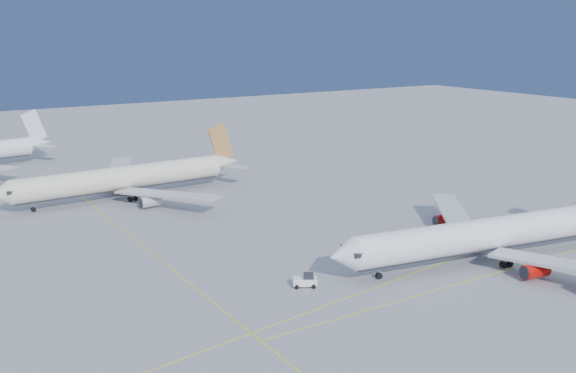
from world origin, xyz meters
name	(u,v)px	position (x,y,z in m)	size (l,w,h in m)	color
ground	(421,251)	(0.00, 0.00, 0.00)	(500.00, 500.00, 0.00)	slate
taxiway_lines	(331,256)	(-14.71, 6.34, 0.01)	(118.86, 140.00, 0.02)	yellow
airliner_virgin	(495,233)	(7.20, -9.49, 4.52)	(60.70, 54.00, 15.01)	white
airliner_etihad	(127,178)	(-31.11, 62.67, 4.64)	(58.38, 53.92, 15.24)	beige
pushback_tug	(306,280)	(-25.73, -2.53, 0.93)	(3.99, 3.46, 2.01)	white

